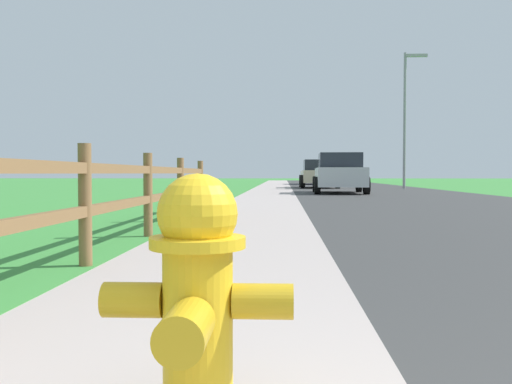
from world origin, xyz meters
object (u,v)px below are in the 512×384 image
parked_car_beige (319,174)px  parked_car_blue (316,173)px  fire_hydrant (197,296)px  street_lamp (407,109)px  parked_suv_silver (339,173)px

parked_car_beige → parked_car_blue: 9.75m
fire_hydrant → parked_car_blue: parked_car_blue is taller
parked_car_beige → street_lamp: 5.65m
parked_car_beige → parked_car_blue: bearing=87.4°
parked_car_blue → parked_car_beige: bearing=-92.6°
parked_car_blue → fire_hydrant: bearing=-94.0°
fire_hydrant → street_lamp: bearing=76.2°
fire_hydrant → parked_car_beige: parked_car_beige is taller
fire_hydrant → parked_car_blue: bearing=86.0°
parked_suv_silver → street_lamp: size_ratio=0.63×
fire_hydrant → street_lamp: 27.67m
fire_hydrant → parked_suv_silver: bearing=82.9°
fire_hydrant → parked_car_beige: size_ratio=0.18×
parked_suv_silver → fire_hydrant: bearing=-97.1°
parked_car_blue → street_lamp: size_ratio=0.72×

